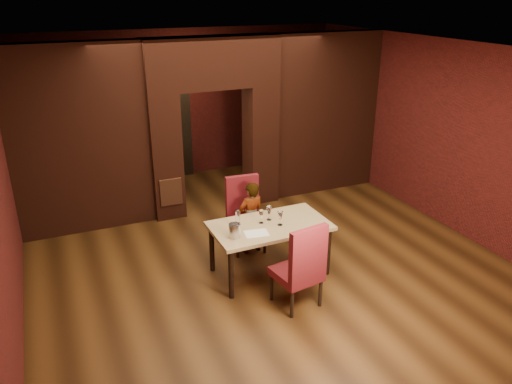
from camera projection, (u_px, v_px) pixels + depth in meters
floor at (257, 251)px, 8.13m from camera, size 8.00×8.00×0.00m
ceiling at (257, 48)px, 6.91m from camera, size 7.00×8.00×0.04m
wall_back at (184, 105)px, 10.91m from camera, size 7.00×0.04×3.20m
wall_front at (451, 298)px, 4.13m from camera, size 7.00×0.04×3.20m
wall_left at (1, 193)px, 6.22m from camera, size 0.04×8.00×3.20m
wall_right at (438, 133)px, 8.81m from camera, size 0.04×8.00×3.20m
pillar_left at (165, 156)px, 9.03m from camera, size 0.55×0.55×2.30m
pillar_right at (260, 144)px, 9.73m from camera, size 0.55×0.55×2.30m
lintel at (211, 63)px, 8.77m from camera, size 2.45×0.55×0.90m
wing_wall_left at (80, 141)px, 8.34m from camera, size 2.28×0.35×3.20m
wing_wall_right at (324, 114)px, 10.08m from camera, size 2.28×0.35×3.20m
vent_panel at (171, 192)px, 9.01m from camera, size 0.40×0.03×0.50m
rear_door at (168, 132)px, 10.92m from camera, size 0.90×0.08×2.10m
rear_door_frame at (169, 132)px, 10.88m from camera, size 1.02×0.04×2.22m
dining_table at (270, 249)px, 7.38m from camera, size 1.71×0.97×0.80m
chair_far at (247, 215)px, 7.98m from camera, size 0.58×0.58×1.20m
chair_near at (297, 263)px, 6.56m from camera, size 0.64×0.64×1.23m
person_seated at (251, 218)px, 7.90m from camera, size 0.46×0.33×1.19m
wine_glass_a at (261, 217)px, 7.23m from camera, size 0.08×0.08×0.20m
wine_glass_b at (269, 213)px, 7.33m from camera, size 0.09×0.09×0.22m
wine_glass_c at (280, 218)px, 7.17m from camera, size 0.09×0.09×0.22m
tasting_sheet at (256, 233)px, 6.96m from camera, size 0.36×0.29×0.00m
wine_bucket at (235, 231)px, 6.82m from camera, size 0.16×0.16×0.20m
water_bottle at (238, 219)px, 7.07m from camera, size 0.07×0.07×0.28m
potted_plant at (292, 228)px, 8.44m from camera, size 0.42×0.37×0.43m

